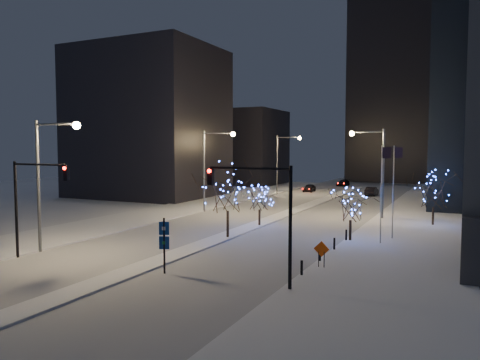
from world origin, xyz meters
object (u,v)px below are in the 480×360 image
Objects in this scene: holiday_tree_plaza_far at (434,190)px; holiday_tree_median_near at (228,190)px; street_lamp_w_near at (48,167)px; car_mid at (372,191)px; wayfinding_sign at (164,240)px; street_lamp_w_far at (283,156)px; traffic_signal_west at (31,193)px; car_near at (309,188)px; holiday_tree_median_far at (259,198)px; car_far at (343,183)px; street_lamp_w_mid at (212,160)px; street_lamp_east at (375,161)px; holiday_tree_plaza_near at (351,206)px; traffic_signal_east at (264,205)px; construction_sign at (321,251)px.

holiday_tree_median_near is at bearing -137.01° from holiday_tree_plaza_far.
street_lamp_w_near is 2.27× the size of car_mid.
wayfinding_sign is (-3.19, -54.86, 1.46)m from car_mid.
holiday_tree_median_near is (9.44, -39.07, -2.19)m from street_lamp_w_far.
holiday_tree_median_near is (8.94, 12.93, -0.45)m from traffic_signal_west.
street_lamp_w_far reaches higher than car_near.
holiday_tree_median_near is 7.18m from holiday_tree_median_far.
car_mid is 19.42m from car_far.
street_lamp_w_mid is 2.80× the size of wayfinding_sign.
street_lamp_east is at bearing 46.34° from holiday_tree_median_far.
traffic_signal_west is 1.25× the size of holiday_tree_plaza_far.
holiday_tree_plaza_far reaches higher than car_mid.
car_near is 44.71m from holiday_tree_plaza_near.
car_mid is at bearing 100.43° from street_lamp_east.
street_lamp_w_mid reaches higher than car_near.
car_mid is 1.23× the size of wayfinding_sign.
street_lamp_w_far is 2.30× the size of car_far.
street_lamp_w_near reaches higher than car_far.
traffic_signal_east is 1.25× the size of holiday_tree_plaza_far.
traffic_signal_east reaches higher than holiday_tree_plaza_far.
holiday_tree_plaza_far is 3.22× the size of construction_sign.
construction_sign is (19.21, 6.35, -3.57)m from traffic_signal_west.
traffic_signal_east is at bearing -24.59° from wayfinding_sign.
street_lamp_east is 26.91m from car_mid.
street_lamp_east reaches higher than traffic_signal_west.
street_lamp_w_near reaches higher than traffic_signal_west.
street_lamp_w_near is at bearing -130.81° from holiday_tree_median_near.
traffic_signal_east reaches higher than car_near.
street_lamp_w_far reaches higher than wayfinding_sign.
traffic_signal_east reaches higher than construction_sign.
traffic_signal_west reaches higher than car_far.
street_lamp_w_near is at bearing -134.53° from holiday_tree_plaza_far.
street_lamp_w_far is 1.43× the size of traffic_signal_west.
holiday_tree_median_near is at bearing -56.15° from street_lamp_w_mid.
street_lamp_w_near reaches higher than traffic_signal_east.
wayfinding_sign reaches higher than car_near.
holiday_tree_plaza_far is at bearing -20.34° from street_lamp_east.
holiday_tree_median_near reaches higher than car_near.
traffic_signal_east reaches higher than holiday_tree_median_near.
street_lamp_w_near is 1.00× the size of street_lamp_east.
holiday_tree_median_near reaches higher than car_far.
wayfinding_sign is at bearing -82.23° from holiday_tree_median_near.
street_lamp_w_mid reaches higher than wayfinding_sign.
construction_sign is at bearing -66.65° from street_lamp_w_far.
street_lamp_w_mid is 17.08m from holiday_tree_median_near.
street_lamp_east is 5.77× the size of construction_sign.
car_mid is at bearing 63.71° from street_lamp_w_mid.
street_lamp_w_far reaches higher than construction_sign.
holiday_tree_median_far is at bearing 90.00° from holiday_tree_median_near.
car_far is (4.94, 73.17, -4.13)m from traffic_signal_west.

